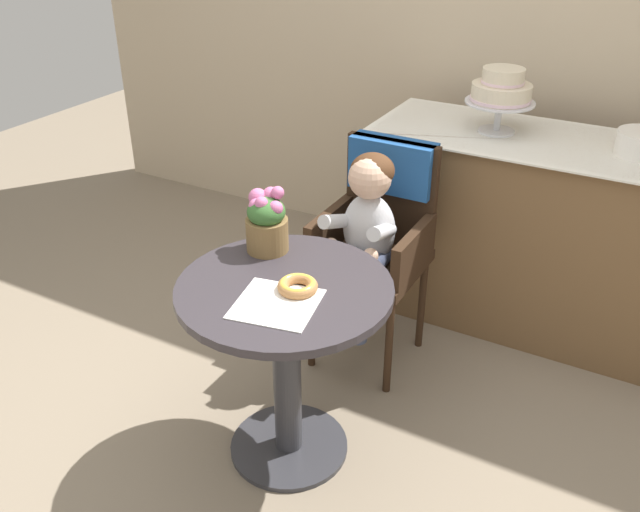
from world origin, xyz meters
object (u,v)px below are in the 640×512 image
Objects in this scene: donut_front at (298,286)px; flower_vase at (267,220)px; wicker_chair at (381,218)px; cafe_table at (286,338)px; tiered_cake_stand at (501,91)px; seated_child at (365,225)px.

donut_front is 0.56× the size of flower_vase.
donut_front is at bearing -91.74° from wicker_chair.
cafe_table is 0.75× the size of wicker_chair.
tiered_cake_stand reaches higher than wicker_chair.
wicker_chair is (0.01, 0.76, 0.13)m from cafe_table.
cafe_table is at bearing 171.18° from donut_front.
seated_child is 0.48m from flower_vase.
cafe_table is 0.42m from flower_vase.
cafe_table is at bearing -103.00° from tiered_cake_stand.
tiered_cake_stand is at bearing 66.72° from flower_vase.
wicker_chair is at bearing 71.94° from flower_vase.
seated_child is at bearing -95.44° from wicker_chair.
wicker_chair is at bearing 90.00° from seated_child.
donut_front is 0.44× the size of tiered_cake_stand.
cafe_table is at bearing -45.03° from flower_vase.
flower_vase is (-0.19, -0.42, 0.16)m from seated_child.
seated_child is 0.86m from tiered_cake_stand.
tiered_cake_stand is (0.29, 0.70, 0.40)m from seated_child.
flower_vase is at bearing -114.10° from seated_child.
cafe_table is at bearing -90.58° from seated_child.
donut_front is 1.37m from tiered_cake_stand.
cafe_table is at bearing -95.91° from wicker_chair.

